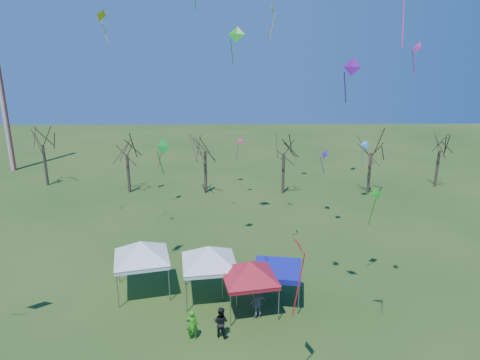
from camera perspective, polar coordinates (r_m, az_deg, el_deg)
The scene contains 26 objects.
ground at distance 25.07m, azimuth -2.36°, elevation -19.58°, with size 140.00×140.00×0.00m, color #244717.
tree_0 at distance 52.85m, azimuth -25.07°, elevation 6.11°, with size 3.83×3.83×8.44m.
tree_1 at distance 47.13m, azimuth -14.99°, elevation 5.13°, with size 3.42×3.42×7.54m.
tree_2 at distance 45.47m, azimuth -4.75°, elevation 5.88°, with size 3.71×3.71×8.18m.
tree_3 at distance 45.41m, azimuth 5.92°, elevation 5.56°, with size 3.59×3.59×7.91m.
tree_4 at distance 47.39m, azimuth 17.24°, elevation 5.34°, with size 3.58×3.58×7.89m.
tree_5 at distance 52.48m, azimuth 25.27°, elevation 5.17°, with size 3.39×3.39×7.46m.
tent_white_west at distance 27.67m, azimuth -13.11°, elevation -8.41°, with size 4.49×4.49×4.07m.
tent_white_mid at distance 26.55m, azimuth -4.18°, elevation -9.24°, with size 4.49×4.49×4.00m.
tent_red at distance 25.26m, azimuth 1.29°, elevation -11.20°, with size 4.15×4.15×3.73m.
tent_blue at distance 26.72m, azimuth 5.02°, elevation -11.88°, with size 3.27×3.27×2.25m.
person_green at distance 24.24m, azimuth -6.41°, elevation -18.62°, with size 0.62×0.41×1.71m, color green.
person_grey at distance 25.66m, azimuth 2.39°, elevation -16.13°, with size 1.08×0.45×1.84m, color slate.
person_dark at distance 24.27m, azimuth -2.58°, elevation -18.40°, with size 0.85×0.66×1.75m, color black.
kite_19 at distance 39.21m, azimuth 11.20°, elevation 3.33°, with size 0.78×0.99×2.38m.
kite_11 at distance 34.68m, azimuth -0.48°, elevation 18.85°, with size 1.44×0.97×2.90m.
kite_1 at distance 24.59m, azimuth -10.28°, elevation 4.35°, with size 0.94×0.71×2.22m.
kite_22 at distance 44.11m, azimuth 0.06°, elevation 5.04°, with size 0.83×0.73×2.39m.
kite_27 at distance 21.95m, azimuth 14.68°, elevation 14.30°, with size 0.87×0.76×2.21m.
kite_2 at distance 41.88m, azimuth -18.04°, elevation 20.13°, with size 1.11×1.34×2.89m.
kite_5 at distance 17.95m, azimuth 7.85°, elevation -8.75°, with size 0.81×1.23×3.73m.
kite_9 at distance 23.46m, azimuth 22.48°, elevation 15.90°, with size 0.42×0.66×1.57m.
kite_13 at distance 42.26m, azimuth -10.35°, elevation 4.52°, with size 1.10×1.15×2.58m.
kite_12 at distance 44.43m, azimuth 16.39°, elevation 4.51°, with size 0.98×0.74×2.77m.
kite_17 at distance 29.11m, azimuth 17.71°, elevation -1.91°, with size 0.95×0.72×2.62m.
kite_18 at distance 27.44m, azimuth 4.45°, elevation 21.67°, with size 0.46×0.86×2.14m.
Camera 1 is at (0.64, -20.17, 14.86)m, focal length 32.00 mm.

